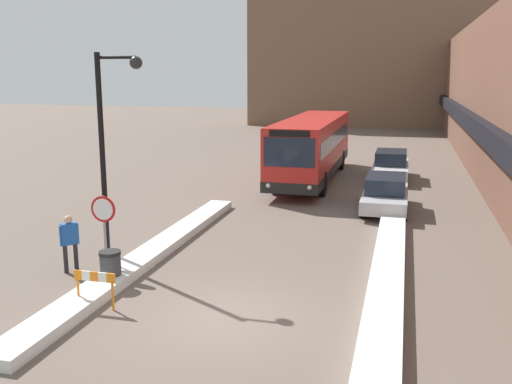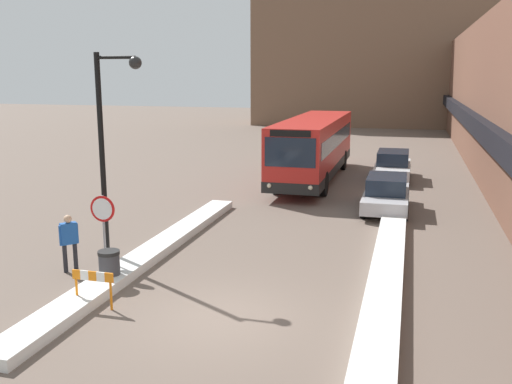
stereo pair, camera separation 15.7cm
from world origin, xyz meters
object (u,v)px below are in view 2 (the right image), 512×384
object	(u,v)px
city_bus	(314,147)
parked_car_front	(386,193)
trash_bin	(109,267)
pedestrian	(69,238)
parked_car_back	(393,165)
stop_sign	(103,217)
street_lamp	(110,135)
construction_barricade	(93,282)

from	to	relation	value
city_bus	parked_car_front	distance (m)	7.42
city_bus	trash_bin	size ratio (longest dim) A/B	13.25
parked_car_front	pedestrian	distance (m)	13.09
parked_car_back	pedestrian	distance (m)	19.38
stop_sign	parked_car_back	bearing A→B (deg)	66.17
stop_sign	trash_bin	world-z (taller)	stop_sign
city_bus	street_lamp	xyz separation A→B (m)	(-3.53, -15.00, 2.05)
city_bus	trash_bin	xyz separation A→B (m)	(-2.77, -16.72, -1.33)
stop_sign	street_lamp	world-z (taller)	street_lamp
pedestrian	stop_sign	bearing A→B (deg)	-25.99
pedestrian	construction_barricade	distance (m)	3.00
city_bus	parked_car_back	xyz separation A→B (m)	(4.07, 1.35, -1.05)
pedestrian	trash_bin	xyz separation A→B (m)	(1.61, -0.63, -0.53)
pedestrian	trash_bin	world-z (taller)	pedestrian
pedestrian	construction_barricade	xyz separation A→B (m)	(2.04, -2.16, -0.34)
parked_car_back	construction_barricade	distance (m)	20.63
street_lamp	stop_sign	bearing A→B (deg)	-85.23
street_lamp	trash_bin	world-z (taller)	street_lamp
city_bus	street_lamp	bearing A→B (deg)	-103.23
street_lamp	construction_barricade	distance (m)	4.71
parked_car_front	trash_bin	bearing A→B (deg)	-122.81
city_bus	stop_sign	bearing A→B (deg)	-102.43
stop_sign	pedestrian	size ratio (longest dim) A/B	1.32
pedestrian	trash_bin	bearing A→B (deg)	-69.02
parked_car_back	street_lamp	world-z (taller)	street_lamp
parked_car_front	stop_sign	bearing A→B (deg)	-128.08
parked_car_back	street_lamp	distance (m)	18.29
stop_sign	city_bus	bearing A→B (deg)	77.57
parked_car_front	city_bus	bearing A→B (deg)	123.71
parked_car_front	street_lamp	world-z (taller)	street_lamp
parked_car_back	trash_bin	xyz separation A→B (m)	(-6.84, -18.07, -0.28)
city_bus	stop_sign	world-z (taller)	city_bus
street_lamp	city_bus	bearing A→B (deg)	76.77
stop_sign	construction_barricade	size ratio (longest dim) A/B	2.02
construction_barricade	stop_sign	bearing A→B (deg)	114.05
parked_car_back	pedestrian	xyz separation A→B (m)	(-8.46, -17.44, 0.25)
construction_barricade	parked_car_back	bearing A→B (deg)	71.89
construction_barricade	pedestrian	bearing A→B (deg)	133.38
street_lamp	pedestrian	world-z (taller)	street_lamp
stop_sign	street_lamp	distance (m)	2.37
city_bus	parked_car_back	size ratio (longest dim) A/B	2.68
street_lamp	trash_bin	distance (m)	3.87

